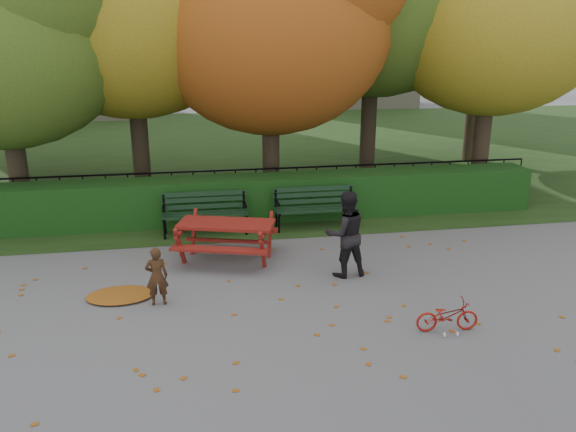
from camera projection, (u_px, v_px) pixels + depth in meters
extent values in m
plane|color=slate|center=(298.00, 304.00, 8.81)|extent=(90.00, 90.00, 0.00)
plane|color=black|center=(229.00, 146.00, 21.96)|extent=(90.00, 90.00, 0.00)
cube|color=#A69C86|center=(338.00, 6.00, 34.68)|extent=(9.00, 6.00, 12.00)
cube|color=black|center=(261.00, 198.00, 12.89)|extent=(13.00, 0.90, 1.00)
cube|color=black|center=(257.00, 206.00, 13.76)|extent=(14.00, 0.04, 0.04)
cube|color=black|center=(256.00, 169.00, 13.49)|extent=(14.00, 0.04, 0.04)
cylinder|color=black|center=(129.00, 195.00, 13.14)|extent=(0.03, 0.03, 1.00)
cylinder|color=black|center=(256.00, 189.00, 13.64)|extent=(0.03, 0.03, 1.00)
cylinder|color=black|center=(374.00, 184.00, 14.14)|extent=(0.03, 0.03, 1.00)
cylinder|color=black|center=(502.00, 178.00, 14.73)|extent=(0.03, 0.03, 1.00)
cylinder|color=#2D211A|center=(17.00, 160.00, 12.95)|extent=(0.44, 0.44, 2.62)
cylinder|color=#2D211A|center=(140.00, 137.00, 14.45)|extent=(0.44, 0.44, 3.15)
cylinder|color=#2D211A|center=(271.00, 145.00, 14.30)|extent=(0.44, 0.44, 2.80)
ellipsoid|color=#8F5418|center=(270.00, 21.00, 13.41)|extent=(6.00, 6.00, 5.40)
cylinder|color=#2D211A|center=(368.00, 122.00, 15.92)|extent=(0.44, 0.44, 3.50)
cylinder|color=#2D211A|center=(482.00, 137.00, 15.04)|extent=(0.44, 0.44, 2.97)
ellipsoid|color=olive|center=(495.00, 11.00, 14.09)|extent=(5.80, 5.80, 5.22)
cylinder|color=#2D211A|center=(472.00, 114.00, 19.08)|extent=(0.44, 0.44, 3.15)
ellipsoid|color=#38571E|center=(483.00, 9.00, 18.07)|extent=(6.00, 6.00, 5.40)
cube|color=black|center=(205.00, 217.00, 11.67)|extent=(1.80, 0.12, 0.04)
cube|color=black|center=(205.00, 215.00, 11.84)|extent=(1.80, 0.12, 0.04)
cube|color=black|center=(205.00, 212.00, 12.01)|extent=(1.80, 0.12, 0.04)
cube|color=black|center=(204.00, 206.00, 12.06)|extent=(1.80, 0.05, 0.10)
cube|color=black|center=(204.00, 199.00, 12.02)|extent=(1.80, 0.05, 0.10)
cube|color=black|center=(204.00, 194.00, 11.98)|extent=(1.80, 0.05, 0.10)
cube|color=black|center=(164.00, 218.00, 11.71)|extent=(0.05, 0.55, 0.06)
cube|color=black|center=(164.00, 204.00, 11.89)|extent=(0.05, 0.05, 0.41)
cylinder|color=black|center=(165.00, 229.00, 11.60)|extent=(0.05, 0.05, 0.44)
cylinder|color=black|center=(165.00, 224.00, 11.93)|extent=(0.05, 0.05, 0.44)
cube|color=black|center=(164.00, 208.00, 11.66)|extent=(0.05, 0.45, 0.04)
cube|color=black|center=(245.00, 213.00, 11.99)|extent=(0.05, 0.55, 0.06)
cube|color=black|center=(244.00, 200.00, 12.18)|extent=(0.05, 0.05, 0.41)
cylinder|color=black|center=(246.00, 225.00, 11.88)|extent=(0.05, 0.05, 0.44)
cylinder|color=black|center=(245.00, 220.00, 12.22)|extent=(0.05, 0.05, 0.44)
cube|color=black|center=(245.00, 204.00, 11.95)|extent=(0.05, 0.45, 0.04)
cube|color=black|center=(318.00, 211.00, 12.08)|extent=(1.80, 0.12, 0.04)
cube|color=black|center=(316.00, 209.00, 12.24)|extent=(1.80, 0.12, 0.04)
cube|color=black|center=(314.00, 207.00, 12.41)|extent=(1.80, 0.12, 0.04)
cube|color=black|center=(313.00, 201.00, 12.47)|extent=(1.80, 0.05, 0.10)
cube|color=black|center=(313.00, 194.00, 12.42)|extent=(1.80, 0.05, 0.10)
cube|color=black|center=(313.00, 189.00, 12.38)|extent=(1.80, 0.05, 0.10)
cube|color=black|center=(278.00, 212.00, 12.11)|extent=(0.05, 0.55, 0.06)
cube|color=black|center=(276.00, 198.00, 12.29)|extent=(0.05, 0.05, 0.41)
cylinder|color=black|center=(279.00, 223.00, 12.00)|extent=(0.05, 0.05, 0.44)
cylinder|color=black|center=(276.00, 218.00, 12.34)|extent=(0.05, 0.05, 0.44)
cube|color=black|center=(277.00, 203.00, 12.07)|extent=(0.05, 0.45, 0.04)
cube|color=black|center=(353.00, 208.00, 12.39)|extent=(0.05, 0.55, 0.06)
cube|color=black|center=(350.00, 195.00, 12.58)|extent=(0.05, 0.05, 0.41)
cylinder|color=black|center=(355.00, 219.00, 12.28)|extent=(0.05, 0.05, 0.44)
cylinder|color=black|center=(351.00, 214.00, 12.62)|extent=(0.05, 0.05, 0.44)
cube|color=black|center=(353.00, 199.00, 12.35)|extent=(0.05, 0.45, 0.04)
cube|color=maroon|center=(226.00, 224.00, 10.35)|extent=(1.88, 1.21, 0.06)
cube|color=maroon|center=(219.00, 250.00, 9.89)|extent=(1.74, 0.75, 0.05)
cube|color=maroon|center=(233.00, 229.00, 10.99)|extent=(1.74, 0.75, 0.05)
cube|color=maroon|center=(180.00, 247.00, 10.13)|extent=(0.20, 0.49, 0.85)
cube|color=maroon|center=(194.00, 232.00, 10.95)|extent=(0.20, 0.49, 0.85)
cube|color=maroon|center=(187.00, 226.00, 10.47)|extent=(0.44, 1.27, 0.06)
cube|color=maroon|center=(263.00, 251.00, 9.95)|extent=(0.20, 0.49, 0.85)
cube|color=maroon|center=(270.00, 235.00, 10.77)|extent=(0.20, 0.49, 0.85)
cube|color=maroon|center=(266.00, 230.00, 10.28)|extent=(0.44, 1.27, 0.06)
cube|color=maroon|center=(227.00, 241.00, 10.45)|extent=(1.50, 0.52, 0.06)
ellipsoid|color=maroon|center=(120.00, 295.00, 9.02)|extent=(1.19, 0.93, 0.07)
imported|color=#392212|center=(157.00, 276.00, 8.65)|extent=(0.36, 0.24, 0.95)
imported|color=black|center=(346.00, 234.00, 9.67)|extent=(0.80, 0.66, 1.53)
imported|color=maroon|center=(447.00, 316.00, 7.92)|extent=(0.92, 0.38, 0.47)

